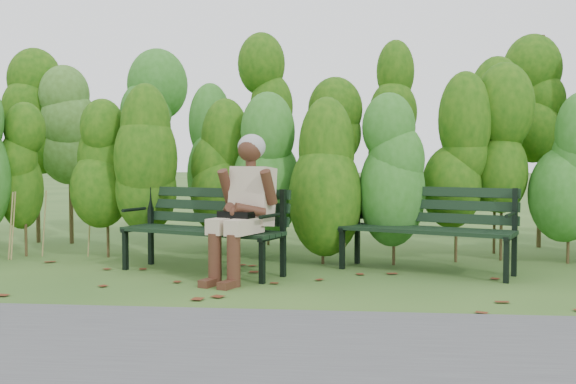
{
  "coord_description": "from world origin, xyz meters",
  "views": [
    {
      "loc": [
        0.58,
        -5.44,
        1.05
      ],
      "look_at": [
        0.0,
        0.35,
        0.75
      ],
      "focal_mm": 42.0,
      "sensor_mm": 36.0,
      "label": 1
    }
  ],
  "objects": [
    {
      "name": "footpath",
      "position": [
        0.0,
        -2.2,
        0.01
      ],
      "size": [
        60.0,
        2.5,
        0.01
      ],
      "primitive_type": "cube",
      "color": "#474749",
      "rests_on": "ground"
    },
    {
      "name": "leaf_litter",
      "position": [
        0.5,
        -0.13,
        0.0
      ],
      "size": [
        5.94,
        2.03,
        0.01
      ],
      "color": "#5E2915",
      "rests_on": "ground"
    },
    {
      "name": "bench_right",
      "position": [
        1.25,
        0.82,
        0.46
      ],
      "size": [
        1.63,
        1.06,
        0.78
      ],
      "color": "black",
      "rests_on": "ground"
    },
    {
      "name": "hedge_band",
      "position": [
        0.0,
        1.86,
        1.26
      ],
      "size": [
        11.04,
        1.67,
        2.42
      ],
      "color": "#47381E",
      "rests_on": "ground"
    },
    {
      "name": "seated_woman",
      "position": [
        -0.37,
        0.24,
        0.69
      ],
      "size": [
        0.61,
        0.82,
        1.25
      ],
      "color": "tan",
      "rests_on": "ground"
    },
    {
      "name": "ground",
      "position": [
        0.0,
        0.0,
        0.0
      ],
      "size": [
        80.0,
        80.0,
        0.0
      ],
      "primitive_type": "plane",
      "color": "#2C4E1D"
    },
    {
      "name": "bench_left",
      "position": [
        -0.77,
        0.58,
        0.45
      ],
      "size": [
        1.61,
        1.04,
        0.77
      ],
      "color": "black",
      "rests_on": "ground"
    }
  ]
}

